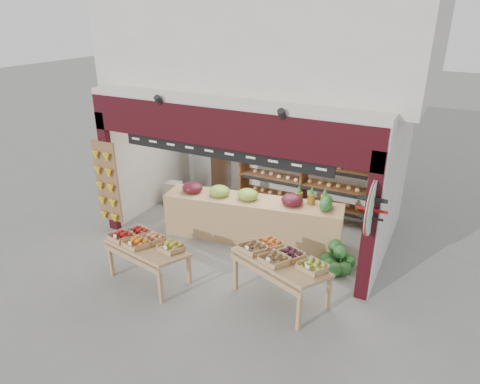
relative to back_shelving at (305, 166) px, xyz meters
The scene contains 11 objects.
ground 2.11m from the back_shelving, 116.08° to the right, with size 60.00×60.00×0.00m, color slate.
shop_structure 2.80m from the back_shelving, behind, with size 6.36×5.12×5.40m.
banana_board 4.42m from the back_shelving, 142.05° to the right, with size 0.60×0.15×1.80m.
gift_sign 3.39m from the back_shelving, 53.46° to the right, with size 0.04×0.93×0.92m.
back_shelving is the anchor object (origin of this frame).
refrigerator 2.50m from the back_shelving, behind, with size 0.76×0.76×1.95m, color #AFB1B6.
cardboard_stack 3.12m from the back_shelving, 160.94° to the right, with size 0.97×0.71×0.63m.
mid_counter 1.89m from the back_shelving, 108.53° to the right, with size 3.78×1.36×1.15m.
display_table_left 4.16m from the back_shelving, 113.44° to the right, with size 1.55×1.04×0.93m.
display_table_right 3.33m from the back_shelving, 77.42° to the right, with size 1.75×1.34×0.99m.
watermelon_pile 2.59m from the back_shelving, 54.62° to the right, with size 0.65×0.67×0.51m.
Camera 1 is at (3.65, -7.37, 4.60)m, focal length 32.00 mm.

